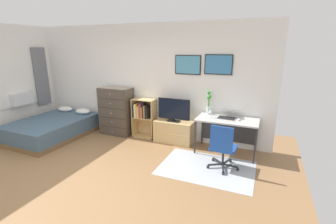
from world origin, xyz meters
TOP-DOWN VIEW (x-y plane):
  - ground_plane at (0.00, 0.00)m, footprint 7.20×7.20m
  - wall_back_with_posters at (0.02, 2.43)m, footprint 6.12×0.09m
  - area_rug at (1.93, 1.24)m, footprint 1.70×1.20m
  - bed at (-2.00, 1.37)m, footprint 1.46×2.02m
  - dresser at (-0.65, 2.15)m, footprint 0.81×0.46m
  - bookshelf at (0.09, 2.22)m, footprint 0.55×0.30m
  - tv_stand at (0.92, 2.17)m, footprint 0.89×0.41m
  - television at (0.92, 2.15)m, footprint 0.76×0.16m
  - desk at (2.13, 2.14)m, footprint 1.24×0.63m
  - office_chair at (2.19, 1.30)m, footprint 0.57×0.58m
  - laptop at (2.12, 2.17)m, footprint 0.40×0.43m
  - computer_mouse at (2.36, 2.06)m, footprint 0.06×0.10m
  - bamboo_vase at (1.68, 2.29)m, footprint 0.10×0.10m
  - wine_glass at (1.78, 2.03)m, footprint 0.07×0.07m

SIDE VIEW (x-z plane):
  - ground_plane at x=0.00m, z-range 0.00..0.00m
  - area_rug at x=1.93m, z-range 0.00..0.01m
  - bed at x=-2.00m, z-range -0.06..0.51m
  - tv_stand at x=0.92m, z-range 0.00..0.52m
  - office_chair at x=2.19m, z-range 0.03..0.89m
  - bookshelf at x=0.09m, z-range 0.09..1.05m
  - dresser at x=-0.65m, z-range 0.00..1.20m
  - desk at x=2.13m, z-range 0.24..0.98m
  - computer_mouse at x=2.36m, z-range 0.74..0.77m
  - television at x=0.92m, z-range 0.51..1.05m
  - laptop at x=2.12m, z-range 0.72..0.89m
  - wine_glass at x=1.78m, z-range 0.78..0.96m
  - bamboo_vase at x=1.68m, z-range 0.71..1.22m
  - wall_back_with_posters at x=0.02m, z-range 0.01..2.71m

